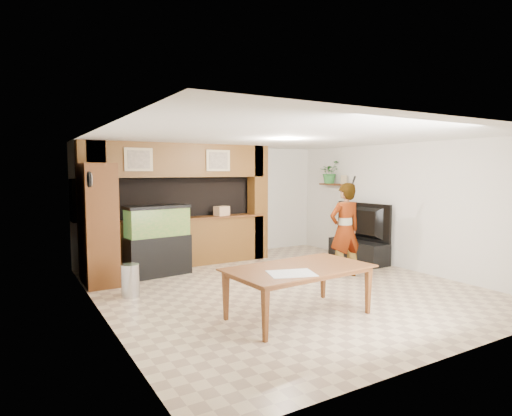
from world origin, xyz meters
TOP-DOWN VIEW (x-y plane):
  - floor at (0.00, 0.00)m, footprint 6.50×6.50m
  - ceiling at (0.00, 0.00)m, footprint 6.50×6.50m
  - wall_back at (0.00, 3.25)m, footprint 6.00×0.00m
  - wall_left at (-3.00, 0.00)m, footprint 0.00×6.50m
  - wall_right at (3.00, 0.00)m, footprint 0.00×6.50m
  - partition at (-0.95, 2.64)m, footprint 4.20×0.99m
  - wall_clock at (-2.97, 1.00)m, footprint 0.05×0.25m
  - wall_shelf at (2.85, 1.95)m, footprint 0.25×0.90m
  - pantry_cabinet at (-2.70, 1.85)m, footprint 0.54×0.89m
  - trash_can at (-2.43, 0.79)m, footprint 0.29×0.29m
  - aquarium at (-1.60, 1.95)m, footprint 1.24×0.46m
  - tv_stand at (2.65, 0.90)m, footprint 0.52×1.43m
  - television at (2.65, 0.90)m, footprint 0.32×1.47m
  - photo_frame at (2.85, 1.64)m, footprint 0.06×0.16m
  - potted_plant at (2.82, 2.12)m, footprint 0.60×0.56m
  - person at (1.48, 0.07)m, footprint 0.70×0.51m
  - microphone at (1.53, -0.09)m, footprint 0.04×0.11m
  - dining_table at (-0.64, -1.39)m, footprint 2.08×1.26m
  - newspaper_a at (-0.96, -1.62)m, footprint 0.69×0.58m
  - counter_box at (0.02, 2.45)m, footprint 0.36×0.29m

SIDE VIEW (x-z plane):
  - floor at x=0.00m, z-range 0.00..0.00m
  - tv_stand at x=2.65m, z-range 0.00..0.48m
  - trash_can at x=-2.43m, z-range 0.00..0.53m
  - dining_table at x=-0.64m, z-range 0.00..0.71m
  - aquarium at x=-1.60m, z-range -0.02..1.35m
  - newspaper_a at x=-0.96m, z-range 0.71..0.71m
  - television at x=2.65m, z-range 0.48..1.32m
  - person at x=1.48m, z-range 0.00..1.80m
  - pantry_cabinet at x=-2.70m, z-range 0.00..2.17m
  - counter_box at x=0.02m, z-range 1.04..1.25m
  - wall_back at x=0.00m, z-range -1.70..4.30m
  - wall_left at x=-3.00m, z-range -1.95..4.55m
  - wall_right at x=3.00m, z-range -1.95..4.55m
  - partition at x=-0.95m, z-range 0.01..2.61m
  - wall_shelf at x=2.85m, z-range 1.68..1.72m
  - photo_frame at x=2.85m, z-range 1.72..1.92m
  - microphone at x=1.53m, z-range 1.77..1.94m
  - wall_clock at x=-2.97m, z-range 1.77..2.02m
  - potted_plant at x=2.82m, z-range 1.72..2.27m
  - ceiling at x=0.00m, z-range 2.60..2.60m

